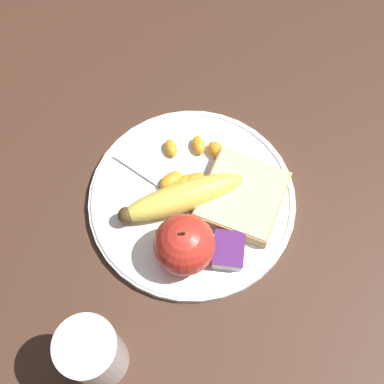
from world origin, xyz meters
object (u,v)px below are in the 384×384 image
juice_glass (94,354)px  jam_packet (229,251)px  plate (192,200)px  apple (185,245)px  bread_slice (242,197)px  banana (181,198)px  fork (181,197)px

juice_glass → jam_packet: 0.20m
plate → apple: 0.09m
apple → bread_slice: bearing=-37.9°
apple → jam_packet: bearing=-81.8°
juice_glass → banana: juice_glass is taller
plate → jam_packet: size_ratio=5.89×
juice_glass → plate: bearing=-21.0°
juice_glass → fork: 0.23m
bread_slice → jam_packet: bearing=171.5°
plate → juice_glass: bearing=159.0°
banana → bread_slice: 0.08m
juice_glass → apple: bearing=-31.2°
apple → plate: bearing=0.5°
fork → jam_packet: size_ratio=3.69×
juice_glass → jam_packet: juice_glass is taller
plate → fork: fork is taller
fork → jam_packet: jam_packet is taller
fork → jam_packet: (-0.07, -0.07, 0.01)m
juice_glass → fork: juice_glass is taller
juice_glass → apple: (0.14, -0.08, -0.00)m
jam_packet → juice_glass: bearing=136.8°
jam_packet → apple: bearing=98.2°
bread_slice → fork: bread_slice is taller
jam_packet → plate: bearing=37.7°
apple → fork: bearing=11.4°
jam_packet → bread_slice: bearing=-8.5°
plate → banana: 0.03m
apple → fork: apple is taller
fork → bread_slice: bearing=33.1°
juice_glass → bread_slice: bearing=-33.8°
juice_glass → banana: 0.22m
juice_glass → banana: bearing=-18.8°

